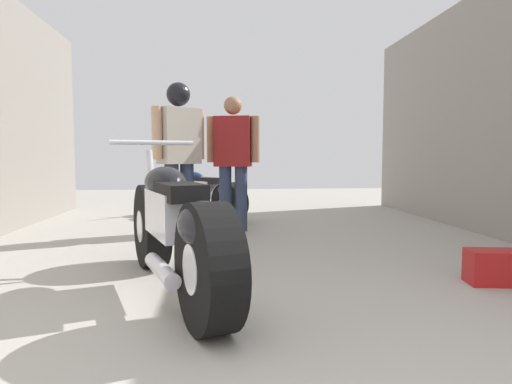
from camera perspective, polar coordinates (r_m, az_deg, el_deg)
name	(u,v)px	position (r m, az deg, el deg)	size (l,w,h in m)	color
ground_plane	(249,250)	(4.27, -0.90, -7.40)	(16.22, 16.22, 0.00)	#A8A399
motorcycle_maroon_cruiser	(175,228)	(2.92, -10.25, -4.48)	(0.95, 2.10, 1.01)	black
motorcycle_black_naked	(202,195)	(6.44, -6.85, -0.35)	(1.30, 1.46, 0.82)	black
mechanic_in_blue	(233,155)	(5.32, -2.93, 4.65)	(0.64, 0.32, 1.58)	#2D3851
mechanic_with_helmet	(179,145)	(5.08, -9.73, 5.95)	(0.59, 0.49, 1.69)	#2D3851
red_toolbox	(493,267)	(3.55, 27.87, -8.41)	(0.34, 0.22, 0.24)	#B21919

